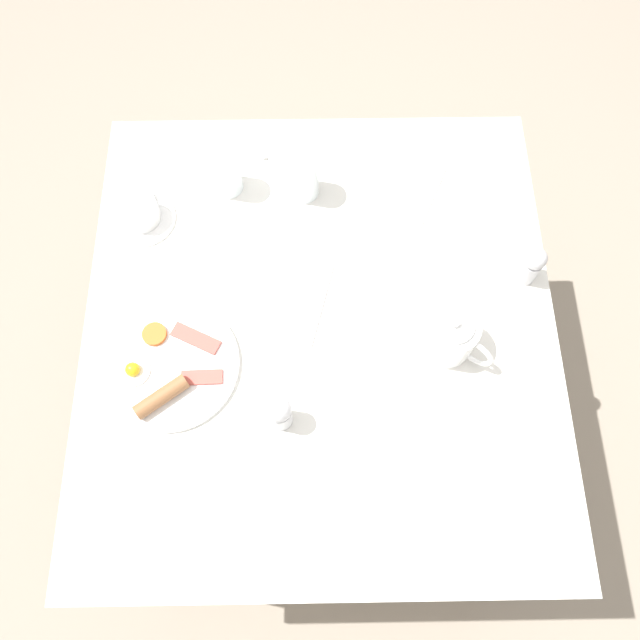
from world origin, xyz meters
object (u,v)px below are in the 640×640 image
object	(u,v)px
creamer_jug	(281,149)
fork_by_plate	(431,197)
water_glass_short	(303,176)
water_glass_tall	(225,171)
pepper_grinder	(532,265)
breakfast_plate	(169,367)
teapot_near	(450,335)
knife_by_plate	(319,305)
spoon_for_tea	(450,507)
salt_grinder	(280,413)
teacup_with_saucer_left	(140,213)

from	to	relation	value
creamer_jug	fork_by_plate	distance (m)	0.36
fork_by_plate	water_glass_short	bearing A→B (deg)	-4.29
water_glass_tall	pepper_grinder	size ratio (longest dim) A/B	1.16
breakfast_plate	teapot_near	distance (m)	0.56
teapot_near	water_glass_short	world-z (taller)	teapot_near
breakfast_plate	water_glass_short	bearing A→B (deg)	-123.08
water_glass_tall	creamer_jug	bearing A→B (deg)	-147.18
breakfast_plate	teapot_near	size ratio (longest dim) A/B	1.68
water_glass_tall	water_glass_short	world-z (taller)	water_glass_short
water_glass_short	knife_by_plate	bearing A→B (deg)	96.08
pepper_grinder	spoon_for_tea	bearing A→B (deg)	66.88
creamer_jug	fork_by_plate	size ratio (longest dim) A/B	0.58
water_glass_tall	pepper_grinder	xyz separation A→B (m)	(-0.64, 0.24, -0.01)
teapot_near	salt_grinder	distance (m)	0.37
teacup_with_saucer_left	fork_by_plate	size ratio (longest dim) A/B	0.90
pepper_grinder	knife_by_plate	xyz separation A→B (m)	(0.44, 0.06, -0.05)
teapot_near	knife_by_plate	xyz separation A→B (m)	(0.26, -0.09, -0.05)
creamer_jug	salt_grinder	xyz separation A→B (m)	(-0.01, 0.62, 0.02)
breakfast_plate	spoon_for_tea	bearing A→B (deg)	152.83
knife_by_plate	spoon_for_tea	xyz separation A→B (m)	(-0.24, 0.41, -0.00)
pepper_grinder	fork_by_plate	distance (m)	0.28
breakfast_plate	spoon_for_tea	xyz separation A→B (m)	(-0.54, 0.28, -0.01)
breakfast_plate	creamer_jug	bearing A→B (deg)	-113.35
spoon_for_tea	knife_by_plate	bearing A→B (deg)	-59.94
salt_grinder	teacup_with_saucer_left	bearing A→B (deg)	-55.73
teacup_with_saucer_left	water_glass_tall	distance (m)	0.21
fork_by_plate	spoon_for_tea	world-z (taller)	same
spoon_for_tea	water_glass_tall	bearing A→B (deg)	-58.23
salt_grinder	fork_by_plate	bearing A→B (deg)	-123.39
teapot_near	water_glass_tall	world-z (taller)	teapot_near
knife_by_plate	spoon_for_tea	bearing A→B (deg)	120.06
teacup_with_saucer_left	salt_grinder	xyz separation A→B (m)	(-0.31, 0.46, 0.03)
water_glass_tall	breakfast_plate	bearing A→B (deg)	76.95
knife_by_plate	pepper_grinder	bearing A→B (deg)	-171.86
creamer_jug	knife_by_plate	distance (m)	0.39
water_glass_short	fork_by_plate	size ratio (longest dim) A/B	0.75
breakfast_plate	salt_grinder	size ratio (longest dim) A/B	2.67
breakfast_plate	knife_by_plate	distance (m)	0.33
teacup_with_saucer_left	water_glass_tall	xyz separation A→B (m)	(-0.19, -0.08, 0.03)
teapot_near	water_glass_short	xyz separation A→B (m)	(0.29, -0.37, 0.01)
teapot_near	water_glass_tall	distance (m)	0.60
teapot_near	fork_by_plate	distance (m)	0.36
water_glass_tall	pepper_grinder	bearing A→B (deg)	159.77
teacup_with_saucer_left	spoon_for_tea	world-z (taller)	teacup_with_saucer_left
teacup_with_saucer_left	water_glass_short	size ratio (longest dim) A/B	1.19
creamer_jug	water_glass_tall	bearing A→B (deg)	32.82
breakfast_plate	creamer_jug	distance (m)	0.56
pepper_grinder	teacup_with_saucer_left	bearing A→B (deg)	-10.47
fork_by_plate	knife_by_plate	size ratio (longest dim) A/B	0.83
teapot_near	water_glass_short	distance (m)	0.47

